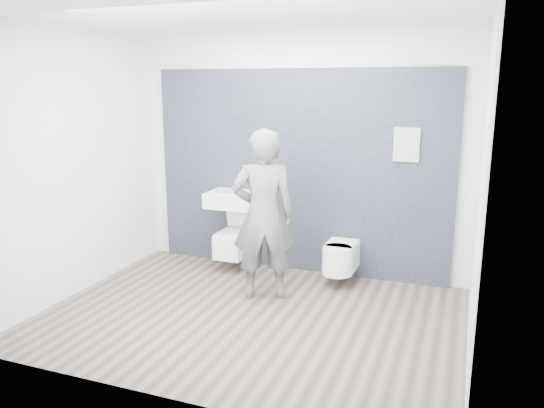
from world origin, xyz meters
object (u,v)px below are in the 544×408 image
at_px(washbasin, 233,199).
at_px(visitor, 263,215).
at_px(toilet_square, 234,242).
at_px(toilet_rounded, 340,258).

height_order(washbasin, visitor, visitor).
relative_size(toilet_square, toilet_rounded, 1.13).
height_order(washbasin, toilet_rounded, washbasin).
relative_size(toilet_rounded, visitor, 0.32).
xyz_separation_m(washbasin, toilet_square, (-0.00, -0.01, -0.54)).
bearing_deg(visitor, toilet_rounded, -159.37).
height_order(toilet_rounded, visitor, visitor).
xyz_separation_m(toilet_square, toilet_rounded, (1.34, -0.05, -0.02)).
bearing_deg(visitor, toilet_square, -69.66).
xyz_separation_m(toilet_square, visitor, (0.67, -0.70, 0.56)).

